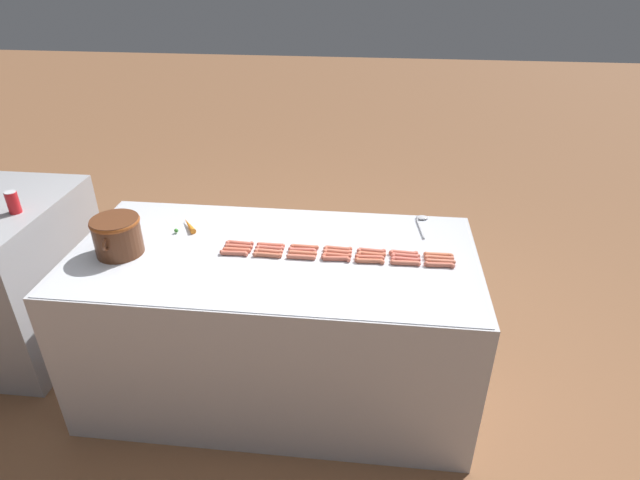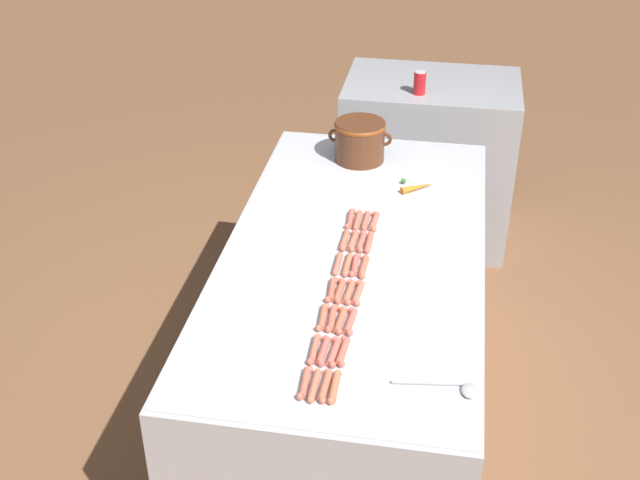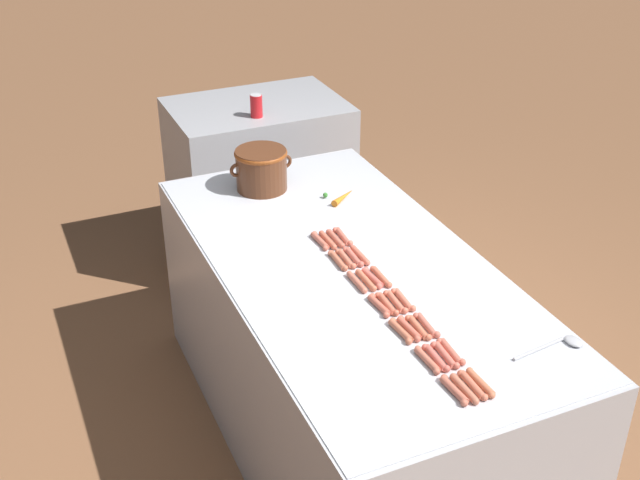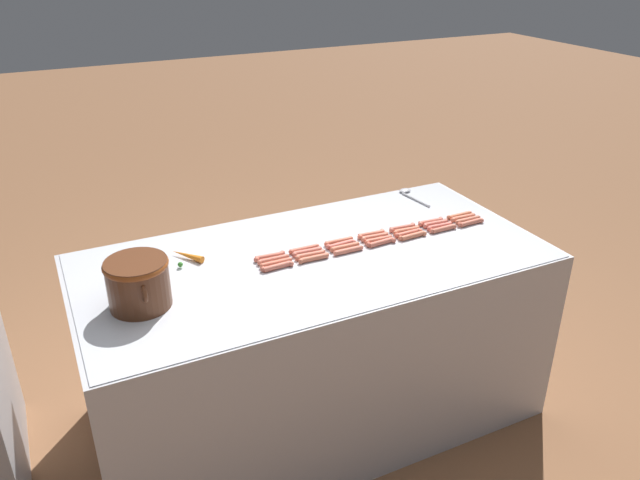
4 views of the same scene
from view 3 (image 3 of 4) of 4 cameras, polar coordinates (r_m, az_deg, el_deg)
name	(u,v)px [view 3 (image 3 of 4)]	position (r m, az deg, el deg)	size (l,w,h in m)	color
ground_plane	(346,434)	(3.75, 1.87, -13.49)	(20.00, 20.00, 0.00)	brown
griddle_counter	(348,354)	(3.46, 1.99, -8.03)	(1.02, 2.08, 0.90)	#BCBCC1
back_cabinet	(260,182)	(4.82, -4.25, 4.06)	(0.98, 0.67, 0.97)	#A0A0A4
hot_dog_0	(454,390)	(2.59, 9.41, -10.36)	(0.03, 0.15, 0.02)	#C96750
hot_dog_1	(427,360)	(2.70, 7.53, -8.35)	(0.03, 0.15, 0.02)	#CB6A52
hot_dog_2	(401,331)	(2.82, 5.69, -6.37)	(0.03, 0.15, 0.02)	#CC6B4C
hot_dog_3	(379,305)	(2.94, 4.18, -4.61)	(0.03, 0.15, 0.02)	#CB634E
hot_dog_4	(357,282)	(3.06, 2.60, -2.97)	(0.02, 0.15, 0.02)	#D46E55
hot_dog_5	(338,261)	(3.19, 1.26, -1.46)	(0.03, 0.15, 0.02)	#CA6A4C
hot_dog_6	(320,241)	(3.33, -0.01, -0.05)	(0.03, 0.15, 0.02)	#CA6752
hot_dog_7	(464,389)	(2.60, 10.09, -10.25)	(0.02, 0.15, 0.02)	#CA7054
hot_dog_8	(436,358)	(2.71, 8.14, -8.19)	(0.03, 0.15, 0.02)	#D66355
hot_dog_9	(409,329)	(2.83, 6.27, -6.21)	(0.03, 0.15, 0.02)	#D36550
hot_dog_10	(387,304)	(2.95, 4.72, -4.50)	(0.03, 0.15, 0.02)	#CF664C
hot_dog_11	(366,280)	(3.08, 3.24, -2.83)	(0.03, 0.15, 0.02)	#CC6E4F
hot_dog_12	(346,259)	(3.21, 1.81, -1.32)	(0.03, 0.15, 0.02)	#CF6E54
hot_dog_13	(328,240)	(3.34, 0.55, 0.00)	(0.02, 0.15, 0.02)	#D5684D
hot_dog_14	(472,385)	(2.62, 10.66, -9.99)	(0.03, 0.15, 0.02)	#D06C50
hot_dog_15	(445,355)	(2.73, 8.77, -8.00)	(0.03, 0.15, 0.02)	#CF6756
hot_dog_16	(418,328)	(2.84, 6.90, -6.13)	(0.03, 0.15, 0.02)	#D16A4C
hot_dog_17	(395,302)	(2.96, 5.32, -4.35)	(0.03, 0.15, 0.02)	#D46C53
hot_dog_18	(372,278)	(3.09, 3.70, -2.67)	(0.03, 0.15, 0.02)	#D26456
hot_dog_19	(353,257)	(3.22, 2.35, -1.19)	(0.03, 0.15, 0.02)	#CC6655
hot_dog_20	(335,238)	(3.35, 1.08, 0.11)	(0.03, 0.15, 0.02)	#C96751
hot_dog_21	(480,383)	(2.63, 11.21, -9.81)	(0.03, 0.15, 0.02)	#D16F4C
hot_dog_22	(451,352)	(2.74, 9.18, -7.74)	(0.03, 0.15, 0.02)	#D16551
hot_dog_23	(426,325)	(2.85, 7.49, -5.95)	(0.03, 0.15, 0.02)	#CB6754
hot_dog_24	(403,300)	(2.98, 5.87, -4.20)	(0.03, 0.15, 0.02)	#D56E54
hot_dog_25	(381,277)	(3.10, 4.30, -2.59)	(0.03, 0.15, 0.02)	#D2694D
hot_dog_26	(360,255)	(3.23, 2.83, -1.07)	(0.02, 0.15, 0.02)	#D86851
hot_dog_27	(343,236)	(3.36, 1.61, 0.25)	(0.03, 0.15, 0.02)	#D56A55
bean_pot	(261,167)	(3.76, -4.15, 5.11)	(0.30, 0.24, 0.19)	#562D19
serving_spoon	(562,344)	(2.87, 16.63, -7.01)	(0.27, 0.08, 0.02)	#B7B7BC
carrot	(343,196)	(3.68, 1.60, 3.07)	(0.16, 0.12, 0.03)	orange
soda_can	(256,106)	(4.43, -4.50, 9.38)	(0.07, 0.07, 0.12)	red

